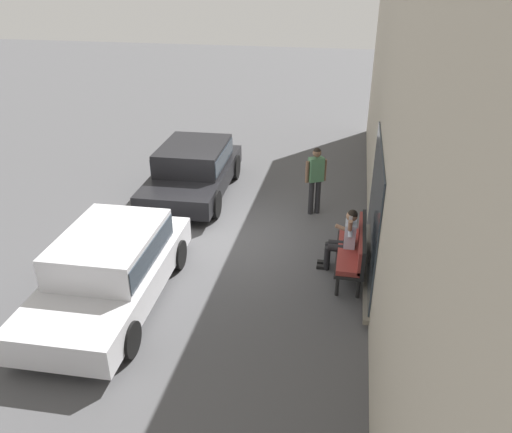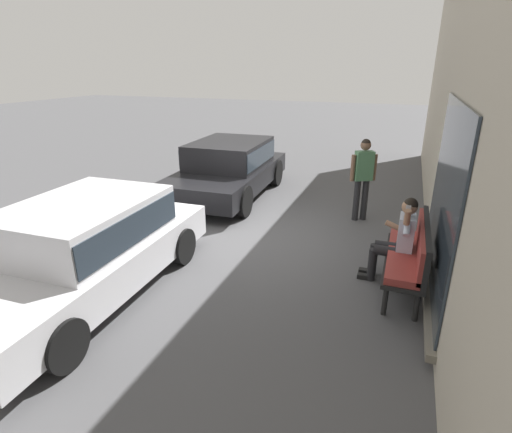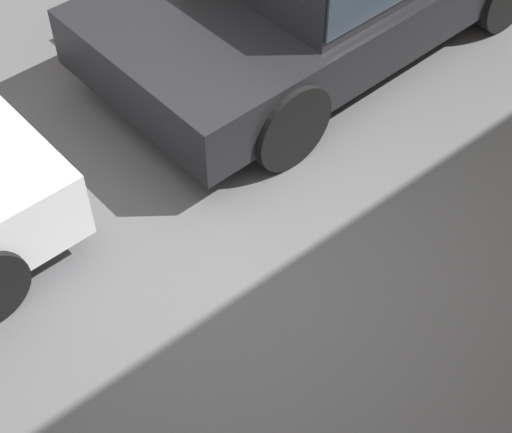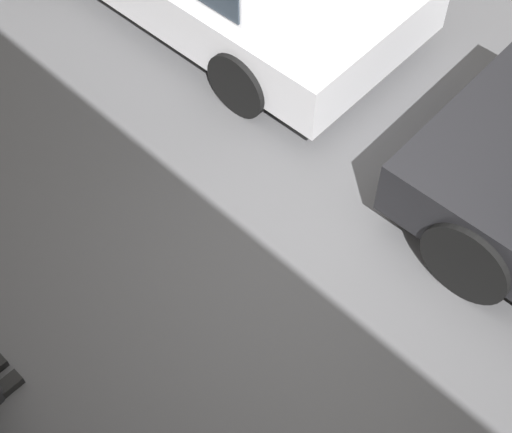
% 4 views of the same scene
% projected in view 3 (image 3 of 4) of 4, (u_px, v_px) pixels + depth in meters
% --- Properties ---
extents(ground_plane, '(60.00, 60.00, 0.00)m').
position_uv_depth(ground_plane, '(232.00, 263.00, 5.26)').
color(ground_plane, '#4C4C4F').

